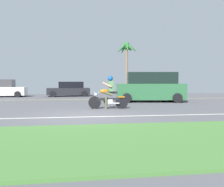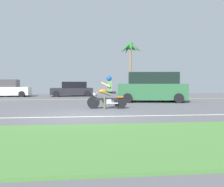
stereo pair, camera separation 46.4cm
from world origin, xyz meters
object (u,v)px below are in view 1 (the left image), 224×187
parked_car_0 (2,89)px  parked_car_1 (69,89)px  palm_tree_0 (127,51)px  suv_nearby (150,88)px  motorcyclist (109,95)px

parked_car_0 → parked_car_1: size_ratio=0.99×
parked_car_1 → palm_tree_0: size_ratio=0.71×
parked_car_1 → suv_nearby: bearing=-49.9°
motorcyclist → parked_car_0: size_ratio=0.49×
motorcyclist → parked_car_1: bearing=103.1°
parked_car_0 → palm_tree_0: (12.44, 2.87, 4.18)m
motorcyclist → palm_tree_0: 14.76m
parked_car_0 → palm_tree_0: size_ratio=0.70×
motorcyclist → parked_car_0: 13.85m
parked_car_0 → parked_car_1: (6.16, 0.15, -0.08)m
suv_nearby → palm_tree_0: 10.59m
parked_car_1 → palm_tree_0: 8.07m
parked_car_1 → parked_car_0: bearing=-178.6°
motorcyclist → parked_car_0: motorcyclist is taller
suv_nearby → parked_car_0: bearing=150.2°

